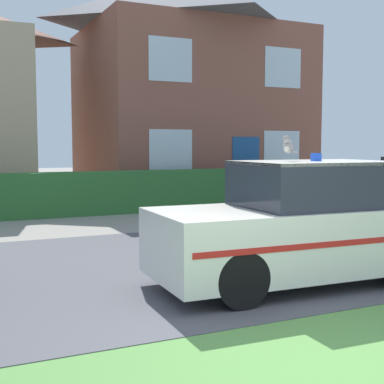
# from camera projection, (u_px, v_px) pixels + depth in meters

# --- Properties ---
(ground_plane) EXTENTS (80.00, 80.00, 0.00)m
(ground_plane) POSITION_uv_depth(u_px,v_px,m) (324.00, 362.00, 4.55)
(ground_plane) COLOR gray
(road_strip) EXTENTS (28.00, 5.99, 0.01)m
(road_strip) POSITION_uv_depth(u_px,v_px,m) (155.00, 265.00, 8.17)
(road_strip) COLOR #4C4C51
(road_strip) RESTS_ON ground
(lawn_verge) EXTENTS (28.00, 2.77, 0.01)m
(lawn_verge) POSITION_uv_depth(u_px,v_px,m) (354.00, 378.00, 4.22)
(lawn_verge) COLOR #568C42
(lawn_verge) RESTS_ON ground
(garden_hedge) EXTENTS (11.22, 0.59, 1.14)m
(garden_hedge) POSITION_uv_depth(u_px,v_px,m) (116.00, 192.00, 14.35)
(garden_hedge) COLOR #2D662D
(garden_hedge) RESTS_ON ground
(police_car) EXTENTS (3.88, 1.73, 1.72)m
(police_car) POSITION_uv_depth(u_px,v_px,m) (301.00, 225.00, 7.06)
(police_car) COLOR black
(police_car) RESTS_ON road_strip
(cat) EXTENTS (0.28, 0.22, 0.24)m
(cat) POSITION_uv_depth(u_px,v_px,m) (288.00, 146.00, 6.99)
(cat) COLOR gray
(cat) RESTS_ON police_car
(house_right) EXTENTS (7.66, 6.37, 7.94)m
(house_right) POSITION_uv_depth(u_px,v_px,m) (189.00, 84.00, 19.51)
(house_right) COLOR brown
(house_right) RESTS_ON ground
(wheelie_bin) EXTENTS (0.79, 0.76, 1.17)m
(wheelie_bin) POSITION_uv_depth(u_px,v_px,m) (300.00, 195.00, 13.28)
(wheelie_bin) COLOR #474C8C
(wheelie_bin) RESTS_ON ground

